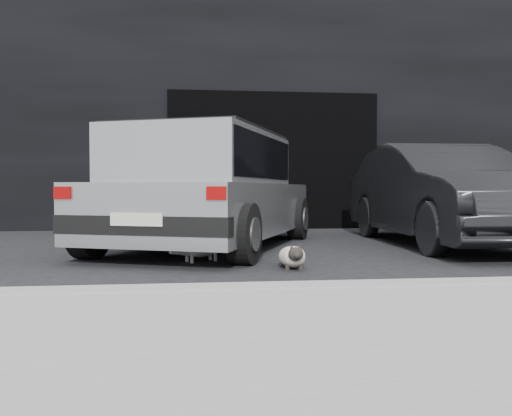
{
  "coord_description": "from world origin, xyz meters",
  "views": [
    {
      "loc": [
        -0.55,
        -6.21,
        0.77
      ],
      "look_at": [
        0.1,
        -0.74,
        0.57
      ],
      "focal_mm": 38.0,
      "sensor_mm": 36.0,
      "label": 1
    }
  ],
  "objects": [
    {
      "name": "cat_white",
      "position": [
        -0.43,
        -0.48,
        0.16
      ],
      "size": [
        0.62,
        0.42,
        0.32
      ],
      "rotation": [
        0.0,
        0.0,
        -1.12
      ],
      "color": "white",
      "rests_on": "ground"
    },
    {
      "name": "curb",
      "position": [
        1.0,
        -2.6,
        0.06
      ],
      "size": [
        18.0,
        0.25,
        0.12
      ],
      "primitive_type": "cube",
      "color": "gray",
      "rests_on": "ground"
    },
    {
      "name": "ground",
      "position": [
        0.0,
        0.0,
        0.0
      ],
      "size": [
        80.0,
        80.0,
        0.0
      ],
      "primitive_type": "plane",
      "color": "black",
      "rests_on": "ground"
    },
    {
      "name": "silver_hatchback",
      "position": [
        -0.35,
        0.79,
        0.82
      ],
      "size": [
        3.23,
        4.47,
        1.51
      ],
      "rotation": [
        0.0,
        0.0,
        -0.38
      ],
      "color": "#B3B4B7",
      "rests_on": "ground"
    },
    {
      "name": "garage_opening",
      "position": [
        1.0,
        3.99,
        1.3
      ],
      "size": [
        4.0,
        0.1,
        2.6
      ],
      "primitive_type": "cube",
      "color": "black",
      "rests_on": "ground"
    },
    {
      "name": "second_car",
      "position": [
        2.83,
        0.81,
        0.69
      ],
      "size": [
        1.58,
        4.25,
        1.39
      ],
      "primitive_type": "imported",
      "rotation": [
        0.0,
        0.0,
        -0.03
      ],
      "color": "black",
      "rests_on": "ground"
    },
    {
      "name": "building_facade",
      "position": [
        1.0,
        6.0,
        2.5
      ],
      "size": [
        34.0,
        4.0,
        5.0
      ],
      "primitive_type": "cube",
      "color": "black",
      "rests_on": "ground"
    },
    {
      "name": "cat_siamese",
      "position": [
        0.41,
        -1.1,
        0.12
      ],
      "size": [
        0.27,
        0.76,
        0.26
      ],
      "rotation": [
        0.0,
        0.0,
        3.1
      ],
      "color": "beige",
      "rests_on": "ground"
    }
  ]
}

